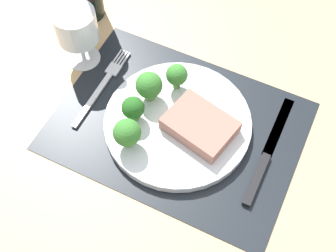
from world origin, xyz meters
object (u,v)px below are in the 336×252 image
Objects in this scene: fork at (102,86)px; knife at (266,158)px; plate at (178,123)px; steak at (200,125)px; wine_glass at (77,29)px.

knife is (32.47, -0.89, 0.05)cm from fork.
knife is at bearing 1.88° from plate.
fork is 32.48cm from knife.
steak is 0.59× the size of fork.
fork is at bearing 177.70° from knife.
plate is 24.85cm from wine_glass.
plate is 2.13× the size of wine_glass.
wine_glass reaches higher than plate.
knife is (16.19, 0.53, -0.50)cm from plate.
plate is 2.28× the size of steak.
steak is 20.63cm from fork.
plate is at bearing -6.88° from fork.
knife is at bearing 2.48° from steak.
wine_glass reaches higher than fork.
wine_glass is (-23.02, 5.92, 7.24)cm from plate.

